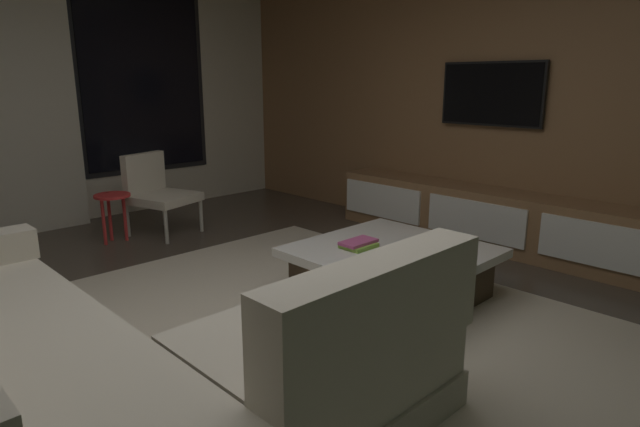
# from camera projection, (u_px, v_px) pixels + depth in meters

# --- Properties ---
(floor) EXTENTS (9.20, 9.20, 0.00)m
(floor) POSITION_uv_depth(u_px,v_px,m) (247.00, 356.00, 2.90)
(floor) COLOR #473D33
(back_wall_with_window) EXTENTS (6.60, 0.30, 2.70)m
(back_wall_with_window) POSITION_uv_depth(u_px,v_px,m) (8.00, 94.00, 5.05)
(back_wall_with_window) COLOR beige
(back_wall_with_window) RESTS_ON floor
(media_wall) EXTENTS (0.12, 7.80, 2.70)m
(media_wall) POSITION_uv_depth(u_px,v_px,m) (524.00, 94.00, 4.65)
(media_wall) COLOR #8E6642
(media_wall) RESTS_ON floor
(area_rug) EXTENTS (3.20, 3.80, 0.01)m
(area_rug) POSITION_uv_depth(u_px,v_px,m) (306.00, 340.00, 3.07)
(area_rug) COLOR beige
(area_rug) RESTS_ON floor
(sectional_couch) EXTENTS (1.98, 2.50, 0.82)m
(sectional_couch) POSITION_uv_depth(u_px,v_px,m) (93.00, 369.00, 2.23)
(sectional_couch) COLOR #B1A997
(sectional_couch) RESTS_ON floor
(coffee_table) EXTENTS (1.16, 1.16, 0.36)m
(coffee_table) POSITION_uv_depth(u_px,v_px,m) (391.00, 272.00, 3.64)
(coffee_table) COLOR #3A2B1C
(coffee_table) RESTS_ON floor
(book_stack_on_coffee_table) EXTENTS (0.26, 0.18, 0.05)m
(book_stack_on_coffee_table) POSITION_uv_depth(u_px,v_px,m) (359.00, 244.00, 3.62)
(book_stack_on_coffee_table) COLOR #8ABE41
(book_stack_on_coffee_table) RESTS_ON coffee_table
(accent_chair_near_window) EXTENTS (0.68, 0.69, 0.78)m
(accent_chair_near_window) POSITION_uv_depth(u_px,v_px,m) (156.00, 190.00, 5.17)
(accent_chair_near_window) COLOR #B2ADA0
(accent_chair_near_window) RESTS_ON floor
(side_stool) EXTENTS (0.32, 0.32, 0.46)m
(side_stool) POSITION_uv_depth(u_px,v_px,m) (112.00, 203.00, 4.86)
(side_stool) COLOR red
(side_stool) RESTS_ON floor
(media_console) EXTENTS (0.46, 3.10, 0.52)m
(media_console) POSITION_uv_depth(u_px,v_px,m) (492.00, 220.00, 4.75)
(media_console) COLOR #8E6642
(media_console) RESTS_ON floor
(mounted_tv) EXTENTS (0.05, 0.98, 0.57)m
(mounted_tv) POSITION_uv_depth(u_px,v_px,m) (491.00, 94.00, 4.75)
(mounted_tv) COLOR black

